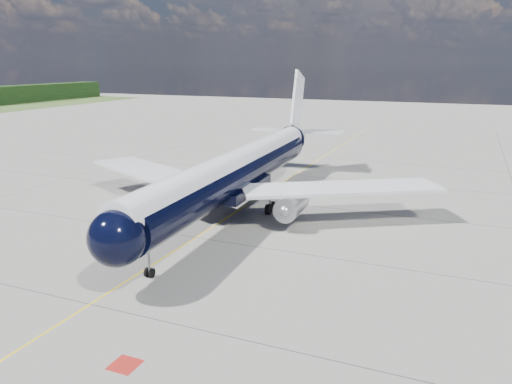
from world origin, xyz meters
TOP-DOWN VIEW (x-y plane):
  - ground at (0.00, 30.00)m, footprint 320.00×320.00m
  - taxiway_centerline at (0.00, 25.00)m, footprint 0.16×160.00m
  - red_marking at (6.80, -10.00)m, footprint 1.60×1.60m
  - main_airliner at (0.22, 20.06)m, footprint 44.06×53.67m

SIDE VIEW (x-z plane):
  - ground at x=0.00m, z-range 0.00..0.00m
  - taxiway_centerline at x=0.00m, z-range 0.00..0.01m
  - red_marking at x=6.80m, z-range 0.00..0.01m
  - main_airliner at x=0.22m, z-range -2.94..12.56m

